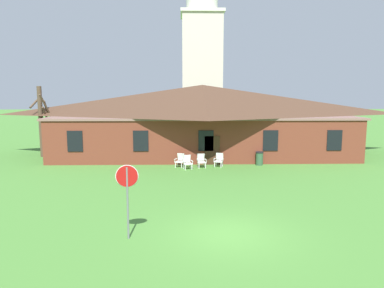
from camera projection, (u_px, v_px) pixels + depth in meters
name	position (u px, v px, depth m)	size (l,w,h in m)	color
ground_plane	(228.00, 234.00, 13.46)	(200.00, 200.00, 0.00)	#477F33
brick_building	(202.00, 119.00, 30.98)	(24.44, 10.40, 5.85)	brown
dome_tower	(202.00, 58.00, 44.72)	(5.18, 5.18, 20.56)	beige
stop_sign	(127.00, 186.00, 12.80)	(0.80, 0.13, 2.71)	slate
lawn_chair_by_porch	(180.00, 160.00, 25.54)	(0.76, 0.82, 0.96)	silver
lawn_chair_near_door	(187.00, 162.00, 24.88)	(0.72, 0.77, 0.96)	white
lawn_chair_left_end	(201.00, 160.00, 25.38)	(0.70, 0.74, 0.96)	silver
lawn_chair_middle	(219.00, 160.00, 25.67)	(0.76, 0.82, 0.96)	white
bare_tree_beside_building	(41.00, 119.00, 29.19)	(1.61, 1.58, 5.72)	brown
trash_bin	(259.00, 158.00, 26.19)	(0.56, 0.56, 0.98)	#335638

